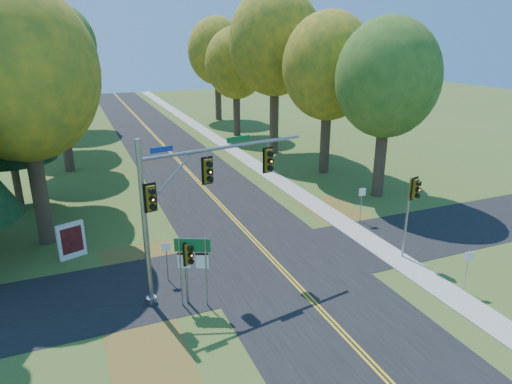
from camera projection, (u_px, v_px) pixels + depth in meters
name	position (u px, v px, depth m)	size (l,w,h in m)	color
ground	(292.00, 280.00, 22.47)	(160.00, 160.00, 0.00)	#415B20
road_main	(292.00, 280.00, 22.47)	(8.00, 160.00, 0.02)	black
road_cross	(275.00, 262.00, 24.21)	(60.00, 6.00, 0.02)	black
centerline_left	(290.00, 280.00, 22.43)	(0.10, 160.00, 0.01)	gold
centerline_right	(294.00, 279.00, 22.50)	(0.10, 160.00, 0.01)	gold
sidewalk_east	(394.00, 257.00, 24.70)	(1.60, 160.00, 0.06)	#9E998E
leaf_patch_w_near	(145.00, 268.00, 23.61)	(4.00, 6.00, 0.00)	brown
leaf_patch_e	(343.00, 217.00, 30.16)	(3.50, 8.00, 0.00)	brown
leaf_patch_w_far	(149.00, 356.00, 17.15)	(3.00, 5.00, 0.00)	brown
tree_w_a	(22.00, 75.00, 23.52)	(8.00, 8.00, 14.15)	#38281C
tree_e_a	(388.00, 79.00, 31.49)	(7.20, 7.20, 12.73)	#38281C
tree_w_b	(16.00, 52.00, 29.04)	(8.60, 8.60, 15.38)	#38281C
tree_e_b	(329.00, 67.00, 37.09)	(7.60, 7.60, 13.33)	#38281C
tree_w_c	(58.00, 79.00, 37.76)	(6.80, 6.80, 11.91)	#38281C
tree_e_c	(275.00, 43.00, 43.19)	(8.80, 8.80, 15.79)	#38281C
tree_w_d	(49.00, 52.00, 44.55)	(8.20, 8.20, 14.56)	#38281C
tree_e_d	(236.00, 64.00, 51.78)	(7.00, 7.00, 12.32)	#38281C
tree_w_e	(61.00, 46.00, 54.40)	(8.40, 8.40, 14.97)	#38281C
tree_e_e	(217.00, 51.00, 61.24)	(7.80, 7.80, 13.74)	#38281C
traffic_mast	(189.00, 194.00, 19.94)	(8.20, 2.00, 7.55)	gray
east_signal_pole	(412.00, 198.00, 23.46)	(0.52, 0.62, 4.61)	gray
ped_signal_pole	(188.00, 258.00, 19.68)	(0.47, 0.56, 3.10)	gray
route_sign_cluster	(193.00, 258.00, 19.61)	(1.44, 0.70, 3.35)	gray
info_kiosk	(71.00, 241.00, 24.42)	(1.43, 0.68, 2.01)	silver
reg_sign_e_north	(362.00, 198.00, 28.83)	(0.45, 0.09, 2.37)	gray
reg_sign_e_south	(468.00, 264.00, 21.02)	(0.40, 0.14, 2.13)	gray
reg_sign_w	(166.00, 254.00, 21.94)	(0.41, 0.08, 2.13)	gray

